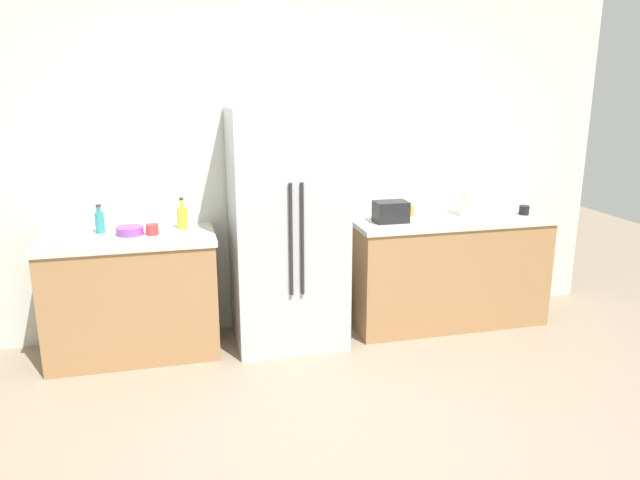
# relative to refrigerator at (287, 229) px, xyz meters

# --- Properties ---
(ground_plane) EXTENTS (10.99, 10.99, 0.00)m
(ground_plane) POSITION_rel_refrigerator_xyz_m (0.02, -1.36, -0.89)
(ground_plane) COLOR gray
(kitchen_back_panel) EXTENTS (5.49, 0.10, 3.01)m
(kitchen_back_panel) POSITION_rel_refrigerator_xyz_m (0.02, 0.39, 0.62)
(kitchen_back_panel) COLOR silver
(kitchen_back_panel) RESTS_ON ground_plane
(counter_left) EXTENTS (1.22, 0.61, 0.89)m
(counter_left) POSITION_rel_refrigerator_xyz_m (-1.14, 0.04, -0.44)
(counter_left) COLOR #9E7247
(counter_left) RESTS_ON ground_plane
(counter_right) EXTENTS (1.60, 0.61, 0.89)m
(counter_right) POSITION_rel_refrigerator_xyz_m (1.34, 0.04, -0.44)
(counter_right) COLOR #9E7247
(counter_right) RESTS_ON ground_plane
(refrigerator) EXTENTS (0.82, 0.67, 1.78)m
(refrigerator) POSITION_rel_refrigerator_xyz_m (0.00, 0.00, 0.00)
(refrigerator) COLOR #B2B5BA
(refrigerator) RESTS_ON ground_plane
(toaster) EXTENTS (0.25, 0.18, 0.16)m
(toaster) POSITION_rel_refrigerator_xyz_m (0.82, 0.01, 0.08)
(toaster) COLOR black
(toaster) RESTS_ON counter_right
(rice_cooker) EXTENTS (0.22, 0.22, 0.31)m
(rice_cooker) POSITION_rel_refrigerator_xyz_m (1.54, 0.06, 0.15)
(rice_cooker) COLOR white
(rice_cooker) RESTS_ON counter_right
(bottle_a) EXTENTS (0.07, 0.07, 0.23)m
(bottle_a) POSITION_rel_refrigerator_xyz_m (-0.75, 0.17, 0.09)
(bottle_a) COLOR yellow
(bottle_a) RESTS_ON counter_left
(bottle_b) EXTENTS (0.06, 0.06, 0.21)m
(bottle_b) POSITION_rel_refrigerator_xyz_m (-1.33, 0.19, 0.09)
(bottle_b) COLOR teal
(bottle_b) RESTS_ON counter_left
(cup_a) EXTENTS (0.08, 0.08, 0.08)m
(cup_a) POSITION_rel_refrigerator_xyz_m (1.04, 0.19, 0.04)
(cup_a) COLOR orange
(cup_a) RESTS_ON counter_right
(cup_b) EXTENTS (0.08, 0.08, 0.07)m
(cup_b) POSITION_rel_refrigerator_xyz_m (1.97, -0.01, 0.04)
(cup_b) COLOR black
(cup_b) RESTS_ON counter_right
(cup_c) EXTENTS (0.09, 0.09, 0.08)m
(cup_c) POSITION_rel_refrigerator_xyz_m (-0.97, 0.05, 0.04)
(cup_c) COLOR red
(cup_c) RESTS_ON counter_left
(bowl_a) EXTENTS (0.19, 0.19, 0.06)m
(bowl_a) POSITION_rel_refrigerator_xyz_m (-1.12, 0.09, 0.03)
(bowl_a) COLOR purple
(bowl_a) RESTS_ON counter_left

